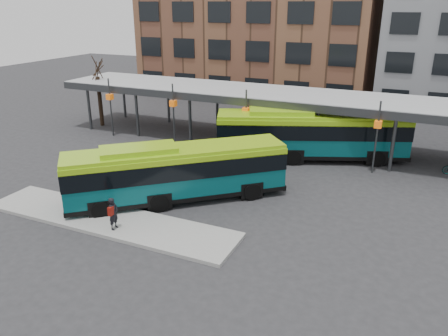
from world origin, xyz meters
TOP-DOWN VIEW (x-y plane):
  - ground at (0.00, 0.00)m, footprint 120.00×120.00m
  - boarding_island at (-5.50, -3.00)m, footprint 14.00×3.00m
  - canopy at (-0.06, 12.87)m, footprint 40.00×6.53m
  - tree at (-18.00, 12.00)m, footprint 1.64×1.64m
  - bus_front at (-3.61, 0.75)m, footprint 10.85×9.93m
  - bus_rear at (1.51, 10.70)m, footprint 13.26×7.51m
  - pedestrian at (-4.50, -3.75)m, footprint 0.42×0.64m

SIDE VIEW (x-z plane):
  - ground at x=0.00m, z-range 0.00..0.00m
  - boarding_island at x=-5.50m, z-range 0.00..0.18m
  - pedestrian at x=-4.50m, z-range 0.19..1.82m
  - bus_front at x=-3.61m, z-range 0.07..3.42m
  - bus_rear at x=1.51m, z-range 0.08..3.70m
  - tree at x=-18.00m, z-range -0.36..5.23m
  - canopy at x=-0.06m, z-range 1.51..6.31m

